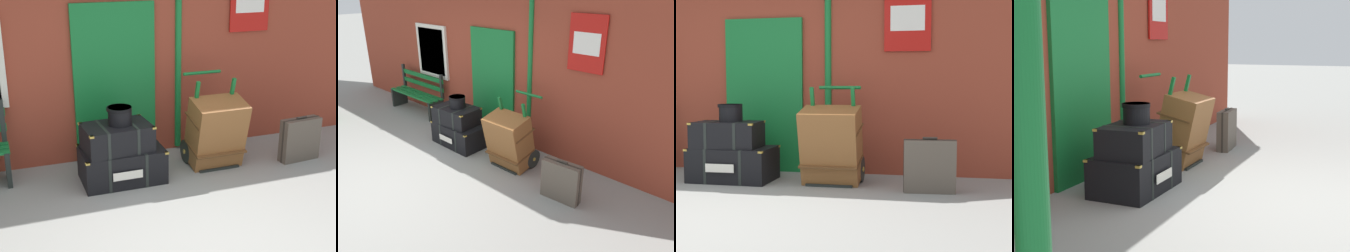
# 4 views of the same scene
# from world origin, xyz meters

# --- Properties ---
(ground_plane) EXTENTS (60.00, 60.00, 0.00)m
(ground_plane) POSITION_xyz_m (0.00, 0.00, 0.00)
(ground_plane) COLOR gray
(brick_facade) EXTENTS (10.40, 0.35, 3.20)m
(brick_facade) POSITION_xyz_m (-0.02, 2.60, 1.60)
(brick_facade) COLOR brown
(brick_facade) RESTS_ON ground
(platform_bench) EXTENTS (1.60, 0.43, 1.01)m
(platform_bench) POSITION_xyz_m (-2.35, 2.16, 0.44)
(platform_bench) COLOR #146B2D
(platform_bench) RESTS_ON ground
(steamer_trunk_base) EXTENTS (1.01, 0.68, 0.43)m
(steamer_trunk_base) POSITION_xyz_m (-0.26, 1.68, 0.21)
(steamer_trunk_base) COLOR black
(steamer_trunk_base) RESTS_ON ground
(steamer_trunk_middle) EXTENTS (0.84, 0.60, 0.33)m
(steamer_trunk_middle) POSITION_xyz_m (-0.31, 1.65, 0.58)
(steamer_trunk_middle) COLOR black
(steamer_trunk_middle) RESTS_ON steamer_trunk_base
(round_hatbox) EXTENTS (0.30, 0.30, 0.22)m
(round_hatbox) POSITION_xyz_m (-0.27, 1.66, 0.86)
(round_hatbox) COLOR black
(round_hatbox) RESTS_ON steamer_trunk_middle
(porters_trolley) EXTENTS (0.71, 0.67, 1.18)m
(porters_trolley) POSITION_xyz_m (1.01, 1.84, 0.27)
(porters_trolley) COLOR black
(porters_trolley) RESTS_ON ground
(large_brown_trunk) EXTENTS (0.70, 0.62, 0.95)m
(large_brown_trunk) POSITION_xyz_m (1.01, 1.66, 0.48)
(large_brown_trunk) COLOR brown
(large_brown_trunk) RESTS_ON ground
(suitcase_umber) EXTENTS (0.58, 0.22, 0.63)m
(suitcase_umber) POSITION_xyz_m (2.17, 1.46, 0.29)
(suitcase_umber) COLOR #51473D
(suitcase_umber) RESTS_ON ground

